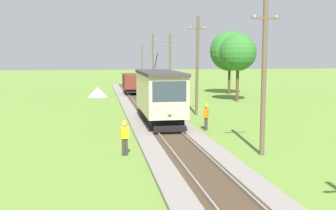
{
  "coord_description": "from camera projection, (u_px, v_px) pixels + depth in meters",
  "views": [
    {
      "loc": [
        -4.2,
        -6.17,
        4.95
      ],
      "look_at": [
        0.54,
        20.94,
        1.48
      ],
      "focal_mm": 42.5,
      "sensor_mm": 36.0,
      "label": 1
    }
  ],
  "objects": [
    {
      "name": "tree_left_near",
      "position": [
        238.0,
        53.0,
        41.97
      ],
      "size": [
        3.91,
        3.91,
        7.18
      ],
      "color": "#4C3823",
      "rests_on": "ground"
    },
    {
      "name": "gravel_pile",
      "position": [
        98.0,
        92.0,
        47.14
      ],
      "size": [
        2.49,
        2.49,
        1.18
      ],
      "primitive_type": "cone",
      "color": "#9E998E",
      "rests_on": "ground"
    },
    {
      "name": "utility_pole_near_tram",
      "position": [
        264.0,
        77.0,
        19.35
      ],
      "size": [
        1.4,
        0.29,
        7.61
      ],
      "color": "brown",
      "rests_on": "ground"
    },
    {
      "name": "tree_right_near",
      "position": [
        230.0,
        51.0,
        49.99
      ],
      "size": [
        5.02,
        5.02,
        7.96
      ],
      "color": "#4C3823",
      "rests_on": "ground"
    },
    {
      "name": "utility_pole_distant",
      "position": [
        153.0,
        61.0,
        58.64
      ],
      "size": [
        1.4,
        0.41,
        8.07
      ],
      "color": "brown",
      "rests_on": "ground"
    },
    {
      "name": "utility_pole_far",
      "position": [
        170.0,
        66.0,
        44.62
      ],
      "size": [
        1.4,
        0.38,
        7.31
      ],
      "color": "brown",
      "rests_on": "ground"
    },
    {
      "name": "freight_car",
      "position": [
        133.0,
        83.0,
        49.0
      ],
      "size": [
        2.4,
        5.2,
        2.31
      ],
      "color": "maroon",
      "rests_on": "rail_right"
    },
    {
      "name": "second_worker",
      "position": [
        206.0,
        116.0,
        26.14
      ],
      "size": [
        0.42,
        0.45,
        1.78
      ],
      "rotation": [
        0.0,
        0.0,
        -0.67
      ],
      "color": "#38332D",
      "rests_on": "ground"
    },
    {
      "name": "track_worker",
      "position": [
        125.0,
        136.0,
        19.57
      ],
      "size": [
        0.42,
        0.3,
        1.78
      ],
      "rotation": [
        0.0,
        0.0,
        -1.4
      ],
      "color": "#38332D",
      "rests_on": "ground"
    },
    {
      "name": "utility_pole_horizon",
      "position": [
        142.0,
        63.0,
        73.44
      ],
      "size": [
        1.4,
        0.25,
        6.61
      ],
      "color": "brown",
      "rests_on": "ground"
    },
    {
      "name": "utility_pole_mid",
      "position": [
        197.0,
        65.0,
        32.34
      ],
      "size": [
        1.4,
        0.58,
        8.02
      ],
      "color": "brown",
      "rests_on": "ground"
    },
    {
      "name": "red_tram",
      "position": [
        160.0,
        94.0,
        27.95
      ],
      "size": [
        2.6,
        8.54,
        4.79
      ],
      "color": "beige",
      "rests_on": "rail_right"
    }
  ]
}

